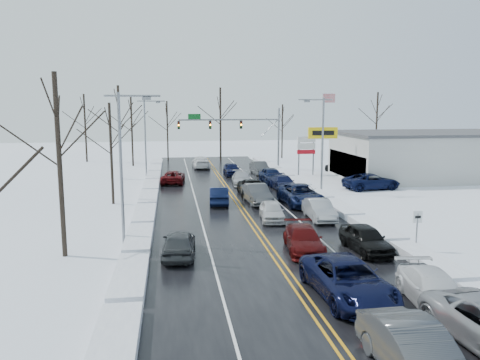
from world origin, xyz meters
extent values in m
plane|color=white|center=(0.00, 0.00, 0.00)|extent=(160.00, 160.00, 0.00)
cube|color=black|center=(0.00, 2.00, 0.01)|extent=(14.00, 84.00, 0.01)
cube|color=silver|center=(-7.60, 2.00, 0.00)|extent=(1.55, 72.00, 0.49)
cube|color=silver|center=(7.60, 2.00, 0.00)|extent=(1.55, 72.00, 0.49)
cylinder|color=slate|center=(8.50, 28.00, 4.00)|extent=(0.24, 0.24, 8.00)
cylinder|color=slate|center=(2.00, 28.00, 6.50)|extent=(13.00, 0.18, 0.18)
cylinder|color=slate|center=(7.30, 28.00, 5.40)|extent=(2.33, 0.10, 2.33)
cube|color=#0C591E|center=(-2.50, 28.00, 6.90)|extent=(1.60, 0.08, 0.70)
cube|color=black|center=(3.50, 28.00, 5.85)|extent=(0.32, 0.25, 1.05)
sphere|color=#3F0705|center=(3.50, 27.84, 6.15)|extent=(0.20, 0.20, 0.20)
sphere|color=orange|center=(3.50, 27.84, 5.85)|extent=(0.22, 0.22, 0.22)
sphere|color=black|center=(3.50, 27.84, 5.55)|extent=(0.20, 0.20, 0.20)
cube|color=black|center=(-0.50, 28.00, 5.85)|extent=(0.32, 0.25, 1.05)
sphere|color=#3F0705|center=(-0.50, 27.84, 6.15)|extent=(0.20, 0.20, 0.20)
sphere|color=orange|center=(-0.50, 27.84, 5.85)|extent=(0.22, 0.22, 0.22)
sphere|color=black|center=(-0.50, 27.84, 5.55)|extent=(0.20, 0.20, 0.20)
cube|color=black|center=(-4.50, 28.00, 5.85)|extent=(0.32, 0.25, 1.05)
sphere|color=#3F0705|center=(-4.50, 27.84, 6.15)|extent=(0.20, 0.20, 0.20)
sphere|color=orange|center=(-4.50, 27.84, 5.85)|extent=(0.22, 0.22, 0.22)
sphere|color=black|center=(-4.50, 27.84, 5.55)|extent=(0.20, 0.20, 0.20)
cylinder|color=slate|center=(10.50, 16.00, 2.80)|extent=(0.20, 0.20, 5.60)
cube|color=yellow|center=(10.50, 16.00, 5.40)|extent=(3.20, 0.30, 1.20)
cube|color=black|center=(10.50, 15.83, 5.40)|extent=(2.40, 0.04, 0.50)
cylinder|color=slate|center=(9.60, 22.00, 2.00)|extent=(0.16, 0.16, 4.00)
cylinder|color=slate|center=(11.40, 22.00, 2.00)|extent=(0.16, 0.16, 4.00)
cube|color=white|center=(10.50, 22.00, 4.30)|extent=(2.20, 0.22, 0.70)
cube|color=white|center=(10.50, 22.00, 3.50)|extent=(2.20, 0.22, 0.70)
cube|color=#B60E1A|center=(10.50, 22.00, 2.80)|extent=(2.20, 0.22, 0.50)
cylinder|color=slate|center=(8.20, -8.00, 1.10)|extent=(0.08, 0.08, 2.20)
cube|color=white|center=(8.20, -8.00, 2.00)|extent=(0.55, 0.05, 0.70)
cube|color=black|center=(8.20, -8.04, 2.00)|extent=(0.35, 0.02, 0.15)
cylinder|color=silver|center=(15.00, 30.00, 5.00)|extent=(0.14, 0.14, 10.00)
cube|color=#B5B5B0|center=(24.00, 18.00, 2.50)|extent=(20.00, 12.00, 5.00)
cube|color=#262628|center=(14.05, 18.00, 1.60)|extent=(0.10, 11.00, 2.80)
cube|color=#3F3F42|center=(24.00, 18.00, 5.15)|extent=(20.40, 12.40, 0.30)
cylinder|color=slate|center=(8.50, 10.00, 4.50)|extent=(0.18, 0.18, 9.00)
cylinder|color=slate|center=(7.70, 10.00, 8.80)|extent=(3.20, 0.12, 0.12)
cube|color=slate|center=(6.90, 10.00, 8.65)|extent=(0.50, 0.25, 0.18)
cylinder|color=slate|center=(-8.50, -4.00, 4.50)|extent=(0.18, 0.18, 9.00)
cylinder|color=slate|center=(-7.70, -4.00, 8.80)|extent=(3.20, 0.12, 0.12)
cube|color=slate|center=(-6.90, -4.00, 8.65)|extent=(0.50, 0.25, 0.18)
cylinder|color=slate|center=(-8.50, 24.00, 4.50)|extent=(0.18, 0.18, 9.00)
cylinder|color=slate|center=(-7.70, 24.00, 8.80)|extent=(3.20, 0.12, 0.12)
cube|color=slate|center=(-6.90, 24.00, 8.65)|extent=(0.50, 0.25, 0.18)
cylinder|color=#2D231C|center=(-11.50, -6.00, 5.00)|extent=(0.27, 0.27, 10.00)
cylinder|color=#2D231C|center=(-10.50, 8.00, 4.25)|extent=(0.23, 0.23, 8.50)
cylinder|color=#2D231C|center=(-11.20, 22.00, 5.25)|extent=(0.28, 0.28, 10.50)
cylinder|color=#2D231C|center=(-10.80, 34.00, 4.75)|extent=(0.25, 0.25, 9.50)
cylinder|color=#2D231C|center=(-18.00, 40.00, 5.00)|extent=(0.27, 0.27, 10.00)
cylinder|color=#2D231C|center=(-6.00, 41.00, 4.50)|extent=(0.24, 0.24, 9.00)
cylinder|color=#2D231C|center=(2.00, 39.00, 5.50)|extent=(0.29, 0.29, 11.00)
cylinder|color=#2D231C|center=(12.00, 40.50, 4.25)|extent=(0.23, 0.23, 8.50)
cylinder|color=#2D231C|center=(28.00, 41.00, 5.25)|extent=(0.28, 0.28, 10.50)
imported|color=black|center=(1.84, -13.77, 0.00)|extent=(3.03, 6.06, 1.65)
imported|color=#440909|center=(1.81, -7.09, 0.00)|extent=(2.50, 5.00, 1.40)
imported|color=silver|center=(1.58, 0.30, 0.00)|extent=(2.10, 4.30, 1.41)
imported|color=#393B3E|center=(1.62, 6.40, 0.00)|extent=(2.03, 5.04, 1.63)
imported|color=black|center=(1.86, 9.83, 0.00)|extent=(2.57, 5.35, 1.47)
imported|color=#AEB0B6|center=(1.74, 16.05, 0.00)|extent=(2.27, 4.82, 1.36)
imported|color=black|center=(1.61, 22.95, 0.00)|extent=(1.83, 4.45, 1.51)
imported|color=white|center=(5.06, -15.08, 0.00)|extent=(2.57, 5.06, 1.41)
imported|color=black|center=(5.29, -7.69, 0.00)|extent=(1.99, 4.52, 1.52)
imported|color=#96999D|center=(5.06, 0.07, 0.00)|extent=(1.71, 4.52, 1.47)
imported|color=#0B1333|center=(5.12, 5.27, 0.00)|extent=(2.98, 6.21, 1.71)
imported|color=black|center=(5.35, 12.44, 0.00)|extent=(2.30, 5.02, 1.42)
imported|color=#0B1332|center=(5.11, 16.60, 0.00)|extent=(2.31, 5.04, 1.67)
imported|color=#3B3C3F|center=(5.12, 23.46, 0.00)|extent=(1.92, 4.73, 1.53)
imported|color=black|center=(-1.62, 6.65, 0.00)|extent=(1.96, 4.60, 1.48)
imported|color=#540B0E|center=(-5.39, 18.16, 0.00)|extent=(2.77, 5.18, 1.39)
imported|color=white|center=(-1.60, 30.15, 0.00)|extent=(2.37, 5.53, 1.59)
imported|color=#383A3D|center=(-5.25, -7.01, 0.00)|extent=(2.09, 4.51, 1.50)
imported|color=black|center=(14.19, 11.52, 0.00)|extent=(5.99, 3.31, 1.59)
imported|color=#51100A|center=(17.07, 15.19, 0.00)|extent=(2.34, 5.34, 1.53)
imported|color=black|center=(14.84, 23.25, 0.00)|extent=(1.99, 4.43, 1.48)
camera|label=1|loc=(-5.58, -32.06, 8.20)|focal=35.00mm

